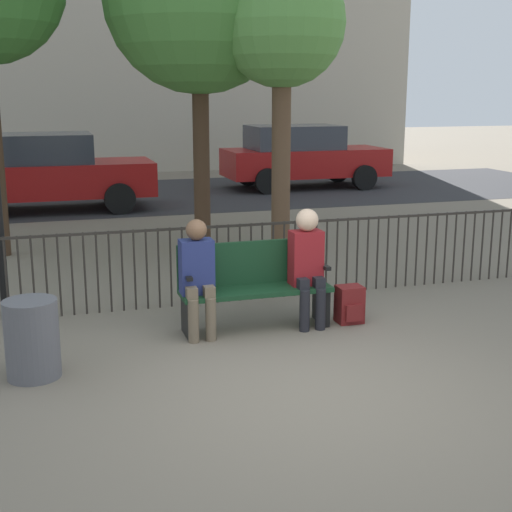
# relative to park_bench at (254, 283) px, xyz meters

# --- Properties ---
(ground_plane) EXTENTS (80.00, 80.00, 0.00)m
(ground_plane) POSITION_rel_park_bench_xyz_m (0.00, -1.77, -0.49)
(ground_plane) COLOR #706656
(park_bench) EXTENTS (1.61, 0.45, 0.92)m
(park_bench) POSITION_rel_park_bench_xyz_m (0.00, 0.00, 0.00)
(park_bench) COLOR #14381E
(park_bench) RESTS_ON ground
(seated_person_0) EXTENTS (0.34, 0.39, 1.23)m
(seated_person_0) POSITION_rel_park_bench_xyz_m (-0.64, -0.13, 0.20)
(seated_person_0) COLOR brown
(seated_person_0) RESTS_ON ground
(seated_person_1) EXTENTS (0.34, 0.39, 1.28)m
(seated_person_1) POSITION_rel_park_bench_xyz_m (0.56, -0.12, 0.24)
(seated_person_1) COLOR black
(seated_person_1) RESTS_ON ground
(backpack) EXTENTS (0.28, 0.27, 0.41)m
(backpack) POSITION_rel_park_bench_xyz_m (1.05, -0.17, -0.29)
(backpack) COLOR maroon
(backpack) RESTS_ON ground
(fence_railing) EXTENTS (9.01, 0.03, 0.95)m
(fence_railing) POSITION_rel_park_bench_xyz_m (-0.02, 0.98, 0.07)
(fence_railing) COLOR #2D2823
(fence_railing) RESTS_ON ground
(tree_1) EXTENTS (1.90, 1.90, 4.42)m
(tree_1) POSITION_rel_park_bench_xyz_m (1.47, 3.44, 2.91)
(tree_1) COLOR brown
(tree_1) RESTS_ON ground
(street_surface) EXTENTS (24.00, 6.00, 0.01)m
(street_surface) POSITION_rel_park_bench_xyz_m (0.00, 10.23, -0.49)
(street_surface) COLOR #2B2B2D
(street_surface) RESTS_ON ground
(parked_car_0) EXTENTS (4.20, 1.94, 1.62)m
(parked_car_0) POSITION_rel_park_bench_xyz_m (4.45, 10.47, 0.35)
(parked_car_0) COLOR maroon
(parked_car_0) RESTS_ON ground
(parked_car_1) EXTENTS (4.20, 1.94, 1.62)m
(parked_car_1) POSITION_rel_park_bench_xyz_m (-1.96, 8.58, 0.35)
(parked_car_1) COLOR maroon
(parked_car_1) RESTS_ON ground
(trash_bin) EXTENTS (0.47, 0.47, 0.71)m
(trash_bin) POSITION_rel_park_bench_xyz_m (-2.27, -0.76, -0.14)
(trash_bin) COLOR #56565B
(trash_bin) RESTS_ON ground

